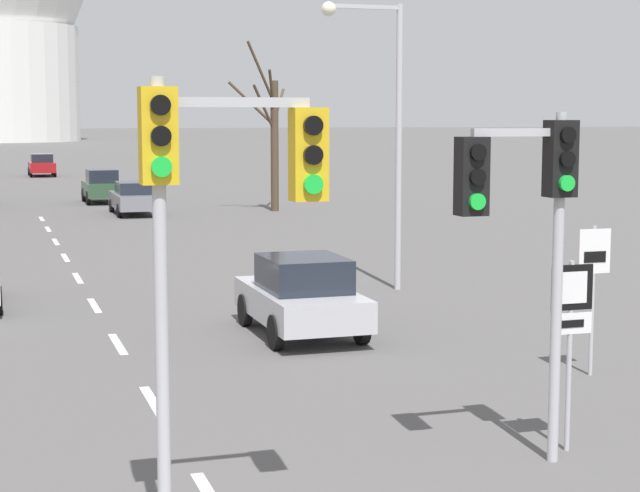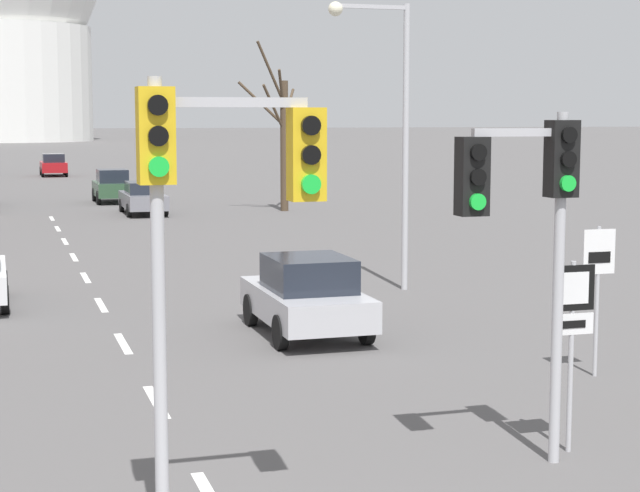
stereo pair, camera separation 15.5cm
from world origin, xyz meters
TOP-DOWN VIEW (x-y plane):
  - lane_stripe_1 at (0.00, 8.81)m, footprint 0.16×2.00m
  - lane_stripe_2 at (0.00, 13.31)m, footprint 0.16×2.00m
  - lane_stripe_3 at (0.00, 17.81)m, footprint 0.16×2.00m
  - lane_stripe_4 at (0.00, 22.31)m, footprint 0.16×2.00m
  - lane_stripe_5 at (0.00, 26.81)m, footprint 0.16×2.00m
  - lane_stripe_6 at (0.00, 31.31)m, footprint 0.16×2.00m
  - lane_stripe_7 at (0.00, 35.81)m, footprint 0.16×2.00m
  - lane_stripe_8 at (0.00, 40.31)m, footprint 0.16×2.00m
  - traffic_signal_near_right at (4.06, 4.40)m, footprint 1.58×0.34m
  - traffic_signal_centre_tall at (-0.20, 3.12)m, footprint 1.91×0.34m
  - route_sign_post at (4.89, 4.72)m, footprint 0.60×0.08m
  - speed_limit_sign at (7.45, 8.29)m, footprint 0.60×0.08m
  - street_lamp_right at (7.28, 17.88)m, footprint 2.13×0.36m
  - sedan_near_left at (3.68, 13.06)m, footprint 1.92×4.01m
  - sedan_near_right at (3.46, 48.27)m, footprint 1.82×3.86m
  - sedan_far_left at (4.10, 41.21)m, footprint 1.80×4.54m
  - sedan_far_right at (1.87, 74.67)m, footprint 1.90×4.34m
  - bare_tree_right_near at (10.61, 41.03)m, footprint 3.05×2.49m

SIDE VIEW (x-z plane):
  - lane_stripe_1 at x=0.00m, z-range 0.00..0.01m
  - lane_stripe_2 at x=0.00m, z-range 0.00..0.01m
  - lane_stripe_3 at x=0.00m, z-range 0.00..0.01m
  - lane_stripe_4 at x=0.00m, z-range 0.00..0.01m
  - lane_stripe_5 at x=0.00m, z-range 0.00..0.01m
  - lane_stripe_6 at x=0.00m, z-range 0.00..0.01m
  - lane_stripe_7 at x=0.00m, z-range 0.00..0.01m
  - lane_stripe_8 at x=0.00m, z-range 0.00..0.01m
  - sedan_far_left at x=4.10m, z-range 0.01..1.50m
  - sedan_near_left at x=3.68m, z-range 0.01..1.64m
  - sedan_far_right at x=1.87m, z-range 0.00..1.68m
  - sedan_near_right at x=3.46m, z-range 0.00..1.73m
  - route_sign_post at x=4.89m, z-range 0.47..3.02m
  - speed_limit_sign at x=7.45m, z-range 0.46..3.04m
  - traffic_signal_near_right at x=4.06m, z-range 1.13..5.62m
  - bare_tree_right_near at x=10.61m, z-range -0.39..7.46m
  - traffic_signal_centre_tall at x=-0.20m, z-range 1.24..6.05m
  - street_lamp_right at x=7.28m, z-range 0.90..8.12m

